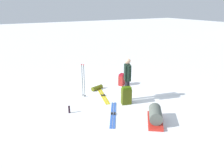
{
  "coord_description": "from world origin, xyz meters",
  "views": [
    {
      "loc": [
        6.97,
        -3.97,
        3.57
      ],
      "look_at": [
        0.0,
        0.0,
        0.7
      ],
      "focal_mm": 36.05,
      "sensor_mm": 36.0,
      "label": 1
    }
  ],
  "objects": [
    {
      "name": "ground_plane",
      "position": [
        0.0,
        0.0,
        0.0
      ],
      "size": [
        80.0,
        80.0,
        0.0
      ],
      "primitive_type": "plane",
      "color": "white"
    },
    {
      "name": "sleeping_mat_rolled",
      "position": [
        -1.38,
        0.03,
        0.09
      ],
      "size": [
        0.33,
        0.58,
        0.18
      ],
      "primitive_type": "cylinder",
      "rotation": [
        0.0,
        1.57,
        1.86
      ],
      "color": "#4F5513",
      "rests_on": "ground_plane"
    },
    {
      "name": "ski_poles_planted_near",
      "position": [
        -0.94,
        -0.78,
        0.76
      ],
      "size": [
        0.18,
        0.1,
        1.37
      ],
      "color": "black",
      "rests_on": "ground_plane"
    },
    {
      "name": "thermos_bottle",
      "position": [
        0.15,
        -1.79,
        0.13
      ],
      "size": [
        0.07,
        0.07,
        0.26
      ],
      "primitive_type": "cylinder",
      "color": "black",
      "rests_on": "ground_plane"
    },
    {
      "name": "gear_sled",
      "position": [
        2.11,
        0.38,
        0.22
      ],
      "size": [
        1.2,
        1.05,
        0.49
      ],
      "color": "red",
      "rests_on": "ground_plane"
    },
    {
      "name": "backpack_large_dark",
      "position": [
        0.5,
        0.33,
        0.33
      ],
      "size": [
        0.32,
        0.41,
        0.68
      ],
      "color": "#444F11",
      "rests_on": "ground_plane"
    },
    {
      "name": "ski_pair_near",
      "position": [
        1.0,
        -0.52,
        0.01
      ],
      "size": [
        1.69,
        1.13,
        0.05
      ],
      "color": "#2951AD",
      "rests_on": "ground_plane"
    },
    {
      "name": "ski_pair_far",
      "position": [
        -0.61,
        -0.08,
        0.01
      ],
      "size": [
        1.72,
        0.6,
        0.05
      ],
      "color": "gold",
      "rests_on": "ground_plane"
    },
    {
      "name": "backpack_bright",
      "position": [
        -1.35,
        1.29,
        0.26
      ],
      "size": [
        0.36,
        0.38,
        0.54
      ],
      "color": "maroon",
      "rests_on": "ground_plane"
    },
    {
      "name": "skier_standing",
      "position": [
        0.28,
        0.51,
        0.95
      ],
      "size": [
        0.53,
        0.34,
        1.7
      ],
      "color": "black",
      "rests_on": "ground_plane"
    }
  ]
}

